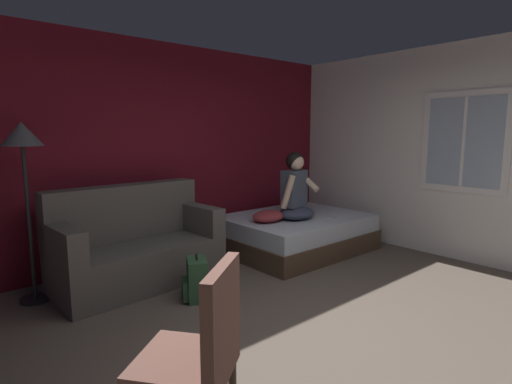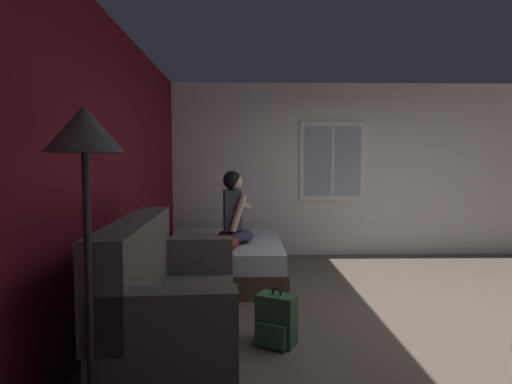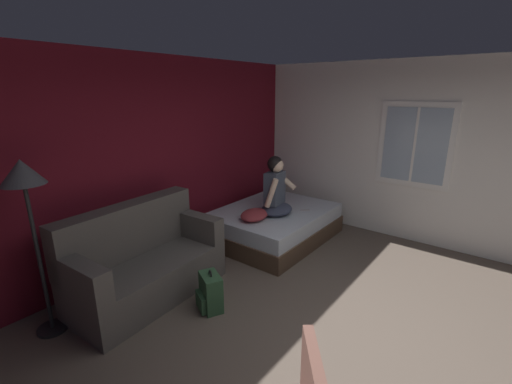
% 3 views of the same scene
% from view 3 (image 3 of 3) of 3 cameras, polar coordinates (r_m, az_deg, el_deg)
% --- Properties ---
extents(ground_plane, '(40.00, 40.00, 0.00)m').
position_cam_3_polar(ground_plane, '(3.48, 16.37, -24.59)').
color(ground_plane, brown).
extents(wall_back_accent, '(10.72, 0.16, 2.70)m').
position_cam_3_polar(wall_back_accent, '(4.67, -18.38, 4.54)').
color(wall_back_accent, maroon).
rests_on(wall_back_accent, ground).
extents(wall_side_with_window, '(0.19, 7.22, 2.70)m').
position_cam_3_polar(wall_side_with_window, '(5.60, 28.92, 5.22)').
color(wall_side_with_window, silver).
rests_on(wall_side_with_window, ground).
extents(bed, '(1.90, 1.48, 0.48)m').
position_cam_3_polar(bed, '(5.42, 2.97, -5.31)').
color(bed, '#4C3828').
rests_on(bed, ground).
extents(couch, '(1.75, 0.92, 1.04)m').
position_cam_3_polar(couch, '(4.14, -18.19, -11.07)').
color(couch, '#514C47').
rests_on(couch, ground).
extents(person_seated, '(0.58, 0.51, 0.88)m').
position_cam_3_polar(person_seated, '(5.03, 3.33, 0.15)').
color(person_seated, '#383D51').
rests_on(person_seated, bed).
extents(backpack, '(0.33, 0.35, 0.46)m').
position_cam_3_polar(backpack, '(3.82, -7.66, -16.31)').
color(backpack, '#2D5133').
rests_on(backpack, ground).
extents(throw_pillow, '(0.54, 0.44, 0.14)m').
position_cam_3_polar(throw_pillow, '(4.90, -0.28, -3.81)').
color(throw_pillow, '#993338').
rests_on(throw_pillow, bed).
extents(cell_phone, '(0.15, 0.15, 0.01)m').
position_cam_3_polar(cell_phone, '(5.32, 8.23, -3.05)').
color(cell_phone, '#B7B7BC').
rests_on(cell_phone, bed).
extents(floor_lamp, '(0.36, 0.36, 1.70)m').
position_cam_3_polar(floor_lamp, '(3.56, -34.05, 0.27)').
color(floor_lamp, black).
rests_on(floor_lamp, ground).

